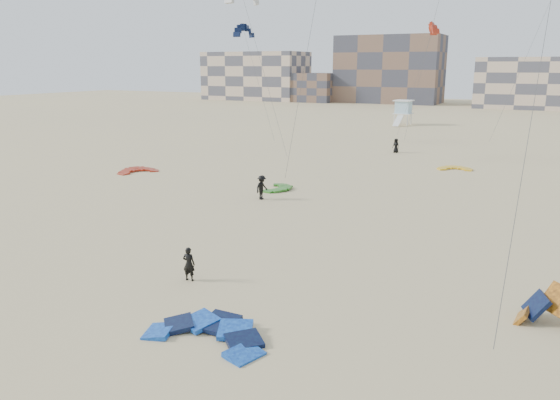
% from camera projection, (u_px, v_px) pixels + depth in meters
% --- Properties ---
extents(ground, '(320.00, 320.00, 0.00)m').
position_uv_depth(ground, '(192.00, 309.00, 23.11)').
color(ground, tan).
rests_on(ground, ground).
extents(kite_ground_blue, '(4.40, 4.63, 1.39)m').
position_uv_depth(kite_ground_blue, '(207.00, 338.00, 20.58)').
color(kite_ground_blue, blue).
rests_on(kite_ground_blue, ground).
extents(kite_ground_red, '(4.97, 4.89, 1.12)m').
position_uv_depth(kite_ground_red, '(138.00, 172.00, 52.77)').
color(kite_ground_red, red).
rests_on(kite_ground_red, ground).
extents(kite_ground_green, '(3.66, 3.49, 0.58)m').
position_uv_depth(kite_ground_green, '(278.00, 189.00, 45.47)').
color(kite_ground_green, '#287F24').
rests_on(kite_ground_green, ground).
extents(kite_ground_yellow, '(3.72, 3.83, 0.55)m').
position_uv_depth(kite_ground_yellow, '(455.00, 170.00, 54.04)').
color(kite_ground_yellow, yellow).
rests_on(kite_ground_yellow, ground).
extents(kitesurfer_main, '(0.67, 0.50, 1.67)m').
position_uv_depth(kitesurfer_main, '(189.00, 264.00, 25.96)').
color(kitesurfer_main, black).
rests_on(kitesurfer_main, ground).
extents(kitesurfer_c, '(0.89, 1.31, 1.88)m').
position_uv_depth(kitesurfer_c, '(262.00, 187.00, 41.79)').
color(kitesurfer_c, black).
rests_on(kitesurfer_c, ground).
extents(kitesurfer_e, '(0.94, 0.74, 1.69)m').
position_uv_depth(kitesurfer_e, '(396.00, 146.00, 64.34)').
color(kitesurfer_e, black).
rests_on(kitesurfer_e, ground).
extents(kite_fly_navy, '(8.37, 5.90, 14.26)m').
position_uv_depth(kite_fly_navy, '(244.00, 32.00, 70.68)').
color(kite_fly_navy, '#091C3B').
rests_on(kite_fly_navy, ground).
extents(kite_fly_red, '(4.47, 13.21, 15.65)m').
position_uv_depth(kite_fly_red, '(434.00, 29.00, 79.22)').
color(kite_fly_red, red).
rests_on(kite_fly_red, ground).
extents(lifeguard_tower_far, '(3.11, 5.84, 4.25)m').
position_uv_depth(lifeguard_tower_far, '(403.00, 113.00, 94.62)').
color(lifeguard_tower_far, white).
rests_on(lifeguard_tower_far, ground).
extents(condo_west_a, '(30.00, 15.00, 14.00)m').
position_uv_depth(condo_west_a, '(256.00, 76.00, 164.75)').
color(condo_west_a, beige).
rests_on(condo_west_a, ground).
extents(condo_west_b, '(28.00, 14.00, 18.00)m').
position_uv_depth(condo_west_b, '(389.00, 70.00, 150.15)').
color(condo_west_b, brown).
rests_on(condo_west_b, ground).
extents(condo_mid, '(32.00, 16.00, 12.00)m').
position_uv_depth(condo_mid, '(549.00, 83.00, 129.82)').
color(condo_mid, beige).
rests_on(condo_mid, ground).
extents(condo_fill_left, '(12.00, 10.00, 8.00)m').
position_uv_depth(condo_fill_left, '(314.00, 87.00, 154.94)').
color(condo_fill_left, brown).
rests_on(condo_fill_left, ground).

